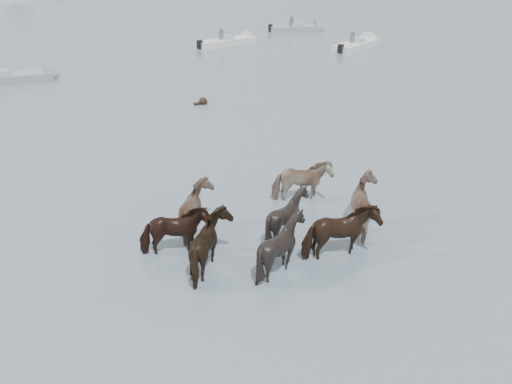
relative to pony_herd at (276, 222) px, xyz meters
name	(u,v)px	position (x,y,z in m)	size (l,w,h in m)	color
ground	(279,279)	(-0.76, -1.59, -0.64)	(400.00, 400.00, 0.00)	slate
pony_herd	(276,222)	(0.00, 0.00, 0.00)	(7.24, 4.71, 1.70)	black
swimming_pony	(202,102)	(3.00, 13.53, -0.53)	(0.72, 0.44, 0.44)	black
motorboat_b	(17,78)	(-5.11, 22.75, -0.41)	(6.23, 1.89, 1.92)	gray
motorboat_c	(234,41)	(11.25, 28.00, -0.41)	(5.68, 2.80, 1.92)	silver
motorboat_d	(361,44)	(19.58, 22.62, -0.41)	(5.53, 3.89, 1.92)	silver
motorboat_e	(303,28)	(19.46, 31.04, -0.41)	(5.26, 3.07, 1.92)	gray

